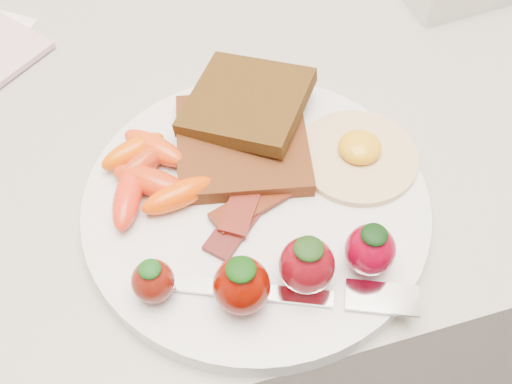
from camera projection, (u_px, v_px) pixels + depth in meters
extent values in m
cube|color=gray|center=(225.00, 291.00, 0.97)|extent=(2.00, 0.60, 0.90)
cylinder|color=silver|center=(256.00, 206.00, 0.50)|extent=(0.27, 0.27, 0.02)
cube|color=#422310|center=(242.00, 144.00, 0.52)|extent=(0.12, 0.12, 0.01)
cube|color=black|center=(247.00, 102.00, 0.53)|extent=(0.13, 0.13, 0.02)
cylinder|color=beige|center=(358.00, 156.00, 0.52)|extent=(0.12, 0.12, 0.01)
ellipsoid|color=orange|center=(360.00, 147.00, 0.51)|extent=(0.04, 0.04, 0.02)
cube|color=#300204|center=(245.00, 213.00, 0.49)|extent=(0.08, 0.07, 0.00)
cube|color=#370C07|center=(262.00, 198.00, 0.49)|extent=(0.09, 0.05, 0.00)
cube|color=#3B0C03|center=(249.00, 189.00, 0.49)|extent=(0.07, 0.08, 0.00)
ellipsoid|color=red|center=(143.00, 164.00, 0.50)|extent=(0.05, 0.04, 0.02)
ellipsoid|color=red|center=(151.00, 182.00, 0.49)|extent=(0.07, 0.06, 0.02)
ellipsoid|color=red|center=(128.00, 197.00, 0.49)|extent=(0.04, 0.06, 0.02)
ellipsoid|color=#E8430E|center=(154.00, 148.00, 0.51)|extent=(0.05, 0.06, 0.02)
ellipsoid|color=#E45400|center=(133.00, 151.00, 0.51)|extent=(0.06, 0.04, 0.02)
ellipsoid|color=#E64600|center=(178.00, 195.00, 0.49)|extent=(0.06, 0.03, 0.02)
ellipsoid|color=#5F1008|center=(153.00, 281.00, 0.44)|extent=(0.03, 0.03, 0.03)
ellipsoid|color=#10400F|center=(150.00, 269.00, 0.42)|extent=(0.02, 0.02, 0.01)
ellipsoid|color=#610800|center=(242.00, 286.00, 0.43)|extent=(0.04, 0.04, 0.04)
ellipsoid|color=#0B3406|center=(241.00, 269.00, 0.41)|extent=(0.02, 0.02, 0.01)
ellipsoid|color=#65060F|center=(307.00, 265.00, 0.44)|extent=(0.04, 0.04, 0.04)
ellipsoid|color=black|center=(309.00, 249.00, 0.42)|extent=(0.02, 0.02, 0.01)
ellipsoid|color=maroon|center=(370.00, 250.00, 0.45)|extent=(0.04, 0.04, 0.04)
ellipsoid|color=black|center=(374.00, 235.00, 0.43)|extent=(0.02, 0.02, 0.01)
cube|color=white|center=(246.00, 290.00, 0.45)|extent=(0.12, 0.06, 0.00)
cube|color=silver|center=(382.00, 298.00, 0.44)|extent=(0.06, 0.04, 0.00)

